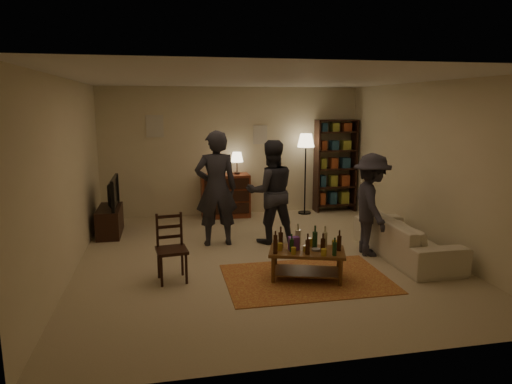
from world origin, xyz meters
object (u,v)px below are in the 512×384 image
object	(u,v)px
dining_chair	(171,245)
tv_stand	(110,214)
sofa	(406,238)
person_by_sofa	(371,205)
floor_lamp	(306,146)
bookshelf	(335,165)
dresser	(226,194)
person_left	(216,189)
coffee_table	(306,252)
person_right	(271,192)

from	to	relation	value
dining_chair	tv_stand	size ratio (longest dim) A/B	0.87
sofa	person_by_sofa	bearing A→B (deg)	66.24
dining_chair	sofa	distance (m)	3.61
floor_lamp	person_by_sofa	xyz separation A→B (m)	(0.18, -2.83, -0.67)
bookshelf	floor_lamp	bearing A→B (deg)	-169.83
tv_stand	dresser	bearing A→B (deg)	22.07
tv_stand	person_left	bearing A→B (deg)	-28.24
dining_chair	floor_lamp	distance (m)	4.50
dresser	person_left	size ratio (longest dim) A/B	0.71
coffee_table	dining_chair	size ratio (longest dim) A/B	1.22
tv_stand	person_by_sofa	xyz separation A→B (m)	(4.14, -1.98, 0.42)
coffee_table	tv_stand	size ratio (longest dim) A/B	1.06
dining_chair	dresser	bearing A→B (deg)	63.29
coffee_table	tv_stand	world-z (taller)	tv_stand
dresser	bookshelf	distance (m)	2.50
tv_stand	bookshelf	bearing A→B (deg)	11.80
bookshelf	person_by_sofa	xyz separation A→B (m)	(-0.55, -2.96, -0.23)
dresser	person_right	xyz separation A→B (m)	(0.51, -1.94, 0.40)
sofa	dining_chair	bearing A→B (deg)	93.82
floor_lamp	person_right	xyz separation A→B (m)	(-1.20, -1.87, -0.59)
sofa	dresser	bearing A→B (deg)	37.54
sofa	person_left	bearing A→B (deg)	66.63
person_left	person_right	bearing A→B (deg)	177.59
person_left	tv_stand	bearing A→B (deg)	-28.45
dresser	sofa	xyz separation A→B (m)	(2.39, -3.11, -0.17)
sofa	person_right	distance (m)	2.29
dresser	person_right	distance (m)	2.04
person_right	person_by_sofa	bearing A→B (deg)	143.24
tv_stand	dresser	distance (m)	2.43
person_by_sofa	bookshelf	bearing A→B (deg)	-1.82
bookshelf	person_by_sofa	distance (m)	3.02
dining_chair	bookshelf	size ratio (longest dim) A/B	0.46
sofa	person_by_sofa	xyz separation A→B (m)	(-0.50, 0.22, 0.50)
tv_stand	bookshelf	xyz separation A→B (m)	(4.69, 0.98, 0.65)
tv_stand	bookshelf	size ratio (longest dim) A/B	0.52
dining_chair	bookshelf	distance (m)	5.02
person_right	person_by_sofa	xyz separation A→B (m)	(1.38, -0.96, -0.08)
dining_chair	sofa	bearing A→B (deg)	-3.19
dining_chair	dresser	size ratio (longest dim) A/B	0.68
person_by_sofa	tv_stand	bearing A→B (deg)	73.09
dining_chair	person_left	distance (m)	1.72
bookshelf	person_left	world-z (taller)	bookshelf
dining_chair	bookshelf	bearing A→B (deg)	36.22
person_left	person_by_sofa	xyz separation A→B (m)	(2.31, -0.99, -0.16)
floor_lamp	person_right	bearing A→B (deg)	-122.72
dining_chair	tv_stand	xyz separation A→B (m)	(-1.05, 2.44, -0.10)
coffee_table	tv_stand	distance (m)	3.98
bookshelf	coffee_table	bearing A→B (deg)	-116.15
bookshelf	person_by_sofa	size ratio (longest dim) A/B	1.26
dresser	person_left	distance (m)	2.01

